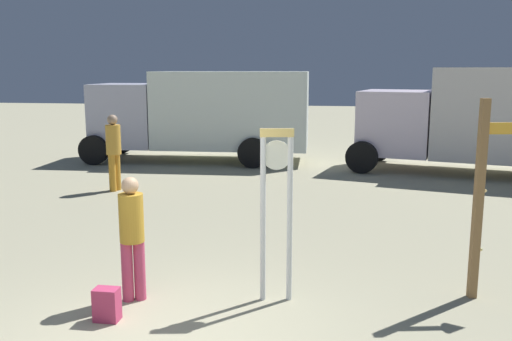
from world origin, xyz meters
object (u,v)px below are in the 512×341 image
object	(u,v)px
arrow_sign	(502,170)
box_truck_far	(501,118)
person_near_clock	(132,232)
backpack	(107,305)
box_truck_near	(205,112)
person_distant	(114,149)
standing_clock	(276,199)

from	to	relation	value
arrow_sign	box_truck_far	size ratio (longest dim) A/B	0.33
person_near_clock	backpack	distance (m)	0.93
box_truck_near	box_truck_far	bearing A→B (deg)	-8.29
person_distant	backpack	bearing A→B (deg)	-67.99
arrow_sign	box_truck_near	world-z (taller)	box_truck_near
standing_clock	box_truck_far	world-z (taller)	box_truck_far
arrow_sign	person_near_clock	distance (m)	4.64
standing_clock	person_distant	size ratio (longest dim) A/B	1.19
arrow_sign	box_truck_near	xyz separation A→B (m)	(-6.24, 10.06, -0.09)
box_truck_near	box_truck_far	world-z (taller)	box_truck_far
standing_clock	box_truck_far	xyz separation A→B (m)	(5.06, 9.32, 0.28)
person_near_clock	box_truck_far	distance (m)	11.81
standing_clock	person_near_clock	distance (m)	1.84
box_truck_near	standing_clock	bearing A→B (deg)	-71.67
person_near_clock	backpack	xyz separation A→B (m)	(-0.10, -0.61, -0.70)
standing_clock	box_truck_far	bearing A→B (deg)	61.50
box_truck_near	person_near_clock	bearing A→B (deg)	-80.95
standing_clock	person_near_clock	bearing A→B (deg)	-170.73
arrow_sign	box_truck_near	size ratio (longest dim) A/B	0.36
backpack	standing_clock	bearing A→B (deg)	25.59
box_truck_near	box_truck_far	distance (m)	8.65
standing_clock	box_truck_far	size ratio (longest dim) A/B	0.28
standing_clock	person_distant	bearing A→B (deg)	128.19
person_distant	person_near_clock	bearing A→B (deg)	-65.30
standing_clock	box_truck_near	world-z (taller)	box_truck_near
standing_clock	person_near_clock	xyz separation A→B (m)	(-1.77, -0.29, -0.42)
arrow_sign	box_truck_far	distance (m)	9.12
backpack	box_truck_near	world-z (taller)	box_truck_near
backpack	box_truck_near	bearing A→B (deg)	98.11
backpack	person_near_clock	bearing A→B (deg)	80.90
standing_clock	backpack	xyz separation A→B (m)	(-1.87, -0.89, -1.12)
arrow_sign	person_distant	world-z (taller)	arrow_sign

